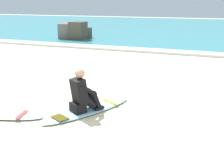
# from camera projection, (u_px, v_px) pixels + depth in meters

# --- Properties ---
(ground_plane) EXTENTS (80.00, 80.00, 0.00)m
(ground_plane) POSITION_uv_depth(u_px,v_px,m) (82.00, 123.00, 5.88)
(ground_plane) COLOR beige
(sea) EXTENTS (80.00, 28.00, 0.10)m
(sea) POSITION_uv_depth(u_px,v_px,m) (200.00, 28.00, 26.12)
(sea) COLOR teal
(sea) RESTS_ON ground
(breaking_foam) EXTENTS (80.00, 0.90, 0.11)m
(breaking_foam) POSITION_uv_depth(u_px,v_px,m) (169.00, 52.00, 13.81)
(breaking_foam) COLOR white
(breaking_foam) RESTS_ON ground
(surfboard_main) EXTENTS (1.46, 2.35, 0.08)m
(surfboard_main) POSITION_uv_depth(u_px,v_px,m) (88.00, 110.00, 6.47)
(surfboard_main) COLOR #9ED1E5
(surfboard_main) RESTS_ON ground
(surfer_seated) EXTENTS (0.65, 0.77, 0.95)m
(surfer_seated) POSITION_uv_depth(u_px,v_px,m) (82.00, 95.00, 6.25)
(surfer_seated) COLOR black
(surfer_seated) RESTS_ON surfboard_main
(rock_outcrop_distant) EXTENTS (2.11, 2.09, 1.17)m
(rock_outcrop_distant) POSITION_uv_depth(u_px,v_px,m) (74.00, 32.00, 18.50)
(rock_outcrop_distant) COLOR #756656
(rock_outcrop_distant) RESTS_ON ground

